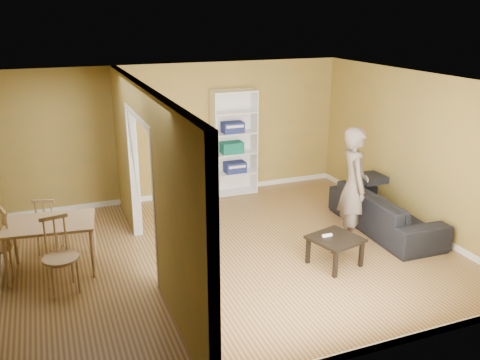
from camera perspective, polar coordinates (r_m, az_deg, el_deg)
name	(u,v)px	position (r m, az deg, el deg)	size (l,w,h in m)	color
room_shell	(232,173)	(7.30, -0.89, 0.85)	(6.50, 6.50, 6.50)	#9E7D47
partition	(149,182)	(7.00, -10.13, -0.25)	(0.22, 5.50, 2.60)	olive
wall_speaker	(255,97)	(10.15, 1.74, 9.31)	(0.10, 0.10, 0.10)	black
sofa	(386,206)	(8.80, 16.03, -2.79)	(0.97, 2.26, 0.86)	black
person	(355,176)	(8.02, 12.74, 0.44)	(0.62, 0.79, 2.19)	slate
bookshelf	(233,142)	(10.06, -0.79, 4.24)	(0.88, 0.38, 2.08)	white
paper_box_navy_a	(235,167)	(10.15, -0.57, 1.46)	(0.41, 0.27, 0.21)	navy
paper_box_teal	(232,147)	(10.02, -0.92, 3.67)	(0.43, 0.28, 0.22)	teal
paper_box_navy_b	(233,127)	(9.93, -0.83, 5.94)	(0.41, 0.27, 0.21)	navy
coffee_table	(335,242)	(7.46, 10.64, -6.83)	(0.64, 0.64, 0.43)	black
game_controller	(327,235)	(7.44, 9.76, -6.14)	(0.15, 0.04, 0.03)	white
dining_table	(50,227)	(7.53, -20.55, -4.98)	(1.19, 0.79, 0.74)	tan
chair_near	(60,256)	(7.01, -19.51, -8.06)	(0.46, 0.46, 1.01)	#D2B67B
chair_far	(49,224)	(8.22, -20.65, -4.62)	(0.42, 0.42, 0.91)	tan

